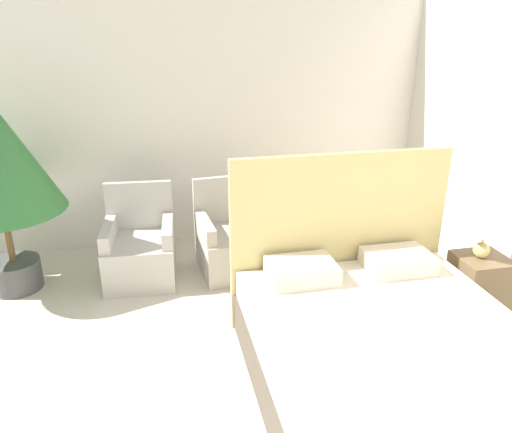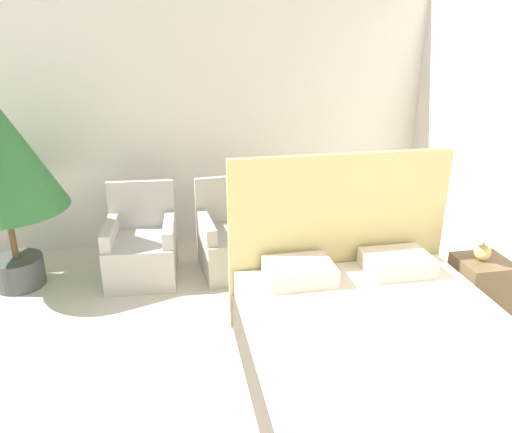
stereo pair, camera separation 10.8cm
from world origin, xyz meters
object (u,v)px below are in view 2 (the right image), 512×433
object	(u,v)px
nightstand	(479,289)
bed	(383,354)
armchair_near_window_left	(142,252)
armchair_near_window_right	(234,244)
table_lamp	(488,224)

from	to	relation	value
nightstand	bed	bearing A→B (deg)	-149.03
nightstand	armchair_near_window_left	bearing A→B (deg)	155.65
bed	nightstand	size ratio (longest dim) A/B	3.91
armchair_near_window_right	nightstand	size ratio (longest dim) A/B	1.67
armchair_near_window_left	nightstand	bearing A→B (deg)	-20.29
table_lamp	bed	bearing A→B (deg)	-148.16
armchair_near_window_right	table_lamp	world-z (taller)	table_lamp
armchair_near_window_right	table_lamp	distance (m)	2.39
armchair_near_window_left	nightstand	world-z (taller)	armchair_near_window_left
armchair_near_window_left	armchair_near_window_right	bearing A→B (deg)	4.06
armchair_near_window_right	bed	bearing A→B (deg)	-75.03
table_lamp	armchair_near_window_left	bearing A→B (deg)	155.63
bed	armchair_near_window_left	size ratio (longest dim) A/B	2.35
bed	nightstand	world-z (taller)	bed
bed	table_lamp	bearing A→B (deg)	31.84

